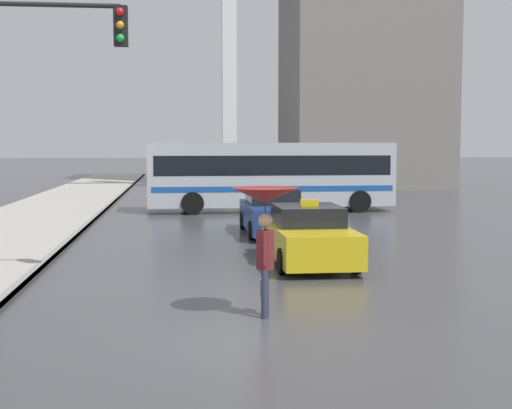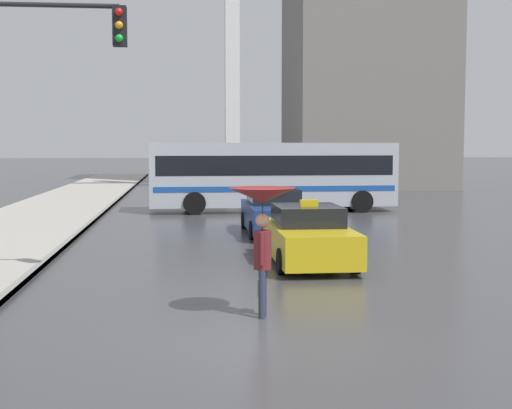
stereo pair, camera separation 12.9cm
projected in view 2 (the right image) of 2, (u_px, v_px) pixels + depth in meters
name	position (u px, v px, depth m)	size (l,w,h in m)	color
ground_plane	(276.00, 342.00, 10.64)	(300.00, 300.00, 0.00)	#424244
taxi	(308.00, 237.00, 17.58)	(1.91, 4.37, 1.59)	gold
sedan_red	(274.00, 213.00, 23.52)	(1.91, 4.74, 1.48)	navy
city_bus	(272.00, 173.00, 31.48)	(10.81, 2.89, 3.02)	#B2B7C1
pedestrian_with_umbrella	(262.00, 211.00, 12.02)	(1.14, 1.14, 2.21)	#2D3347
traffic_light	(36.00, 85.00, 14.38)	(3.02, 0.38, 6.03)	black
monument_cross	(232.00, 8.00, 44.98)	(8.95, 0.90, 20.34)	white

